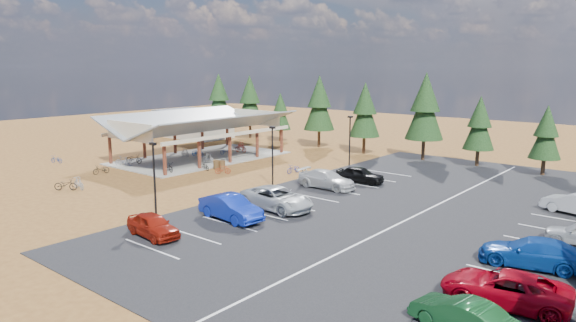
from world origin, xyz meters
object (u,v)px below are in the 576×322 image
(bike_10, at_px, (56,159))
(car_3, at_px, (327,179))
(lamp_post_0, at_px, (154,174))
(bike_9, at_px, (123,161))
(bike_6, at_px, (226,151))
(bike_0, at_px, (134,159))
(bike_7, at_px, (241,148))
(car_6, at_px, (505,288))
(bike_13, at_px, (79,183))
(car_7, at_px, (532,252))
(car_1, at_px, (231,208))
(car_5, at_px, (462,315))
(bike_8, at_px, (101,169))
(car_4, at_px, (360,175))
(bike_4, at_px, (168,167))
(bike_2, at_px, (198,152))
(bike_3, at_px, (241,145))
(bike_14, at_px, (293,169))
(bike_15, at_px, (223,169))
(car_0, at_px, (153,225))
(trash_bin_1, at_px, (222,165))
(bike_16, at_px, (205,166))
(bike_1, at_px, (185,152))
(lamp_post_1, at_px, (272,152))
(outbuilding, at_px, (195,123))
(trash_bin_0, at_px, (216,165))
(car_2, at_px, (277,198))
(lamp_post_2, at_px, (350,137))
(bike_pavilion, at_px, (200,124))
(bike_5, at_px, (208,158))

(bike_10, height_order, car_3, car_3)
(lamp_post_0, xyz_separation_m, bike_9, (-17.72, 8.87, -2.45))
(bike_6, bearing_deg, bike_0, 147.08)
(bike_7, height_order, car_6, car_6)
(bike_13, xyz_separation_m, car_7, (33.76, 6.14, 0.26))
(car_1, xyz_separation_m, car_5, (17.46, -4.62, -0.16))
(bike_8, height_order, car_7, car_7)
(car_1, distance_m, car_4, 14.94)
(car_3, height_order, car_4, car_3)
(bike_4, bearing_deg, bike_2, 39.89)
(bike_3, distance_m, bike_14, 15.48)
(bike_13, xyz_separation_m, car_6, (34.03, 0.85, 0.25))
(car_5, relative_size, car_7, 0.78)
(bike_8, height_order, bike_14, bike_14)
(bike_7, relative_size, bike_15, 1.11)
(car_0, bearing_deg, trash_bin_1, 41.21)
(trash_bin_1, distance_m, bike_16, 1.66)
(car_0, bearing_deg, bike_3, 41.44)
(bike_1, relative_size, car_5, 0.40)
(lamp_post_1, bearing_deg, car_3, 28.82)
(car_6, bearing_deg, bike_7, -128.64)
(bike_8, relative_size, car_7, 0.32)
(car_7, bearing_deg, bike_16, -112.46)
(lamp_post_0, relative_size, bike_4, 2.84)
(outbuilding, xyz_separation_m, bike_2, (13.16, -10.81, -1.47))
(trash_bin_0, height_order, bike_14, trash_bin_0)
(trash_bin_0, height_order, bike_0, bike_0)
(car_4, relative_size, car_7, 0.82)
(trash_bin_1, xyz_separation_m, bike_2, (-7.22, 3.00, 0.11))
(bike_15, bearing_deg, car_5, -159.61)
(bike_16, bearing_deg, bike_4, -12.55)
(bike_2, relative_size, bike_3, 1.08)
(trash_bin_1, bearing_deg, car_2, -28.79)
(bike_15, xyz_separation_m, car_2, (12.05, -6.07, 0.39))
(bike_6, height_order, bike_7, bike_7)
(lamp_post_2, bearing_deg, bike_6, -164.24)
(bike_15, bearing_deg, bike_pavilion, 19.20)
(bike_7, xyz_separation_m, bike_14, (12.17, -5.09, -0.15))
(lamp_post_0, xyz_separation_m, bike_6, (-14.20, 19.99, -2.47))
(bike_pavilion, relative_size, bike_6, 12.48)
(lamp_post_2, bearing_deg, bike_5, -143.85)
(bike_3, xyz_separation_m, bike_15, (8.90, -11.45, -0.13))
(trash_bin_0, distance_m, bike_9, 9.93)
(trash_bin_0, distance_m, bike_2, 7.43)
(trash_bin_0, height_order, car_4, car_4)
(bike_2, bearing_deg, car_4, -94.44)
(bike_0, xyz_separation_m, bike_6, (3.51, 9.85, -0.09))
(bike_8, height_order, bike_9, bike_9)
(lamp_post_1, height_order, lamp_post_2, same)
(bike_8, bearing_deg, car_5, -9.46)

